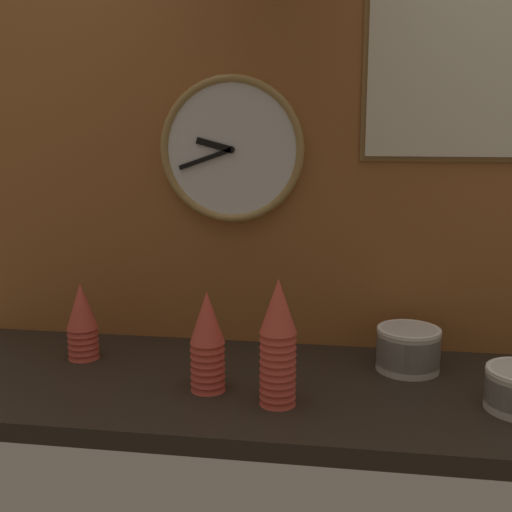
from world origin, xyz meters
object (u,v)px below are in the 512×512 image
(cup_stack_center, at_px, (207,341))
(bowl_stack_right, at_px, (408,348))
(cup_stack_center_right, at_px, (278,342))
(menu_board, at_px, (470,52))
(cup_stack_left, at_px, (82,321))
(wall_clock, at_px, (232,150))

(cup_stack_center, xyz_separation_m, bowl_stack_right, (0.43, 0.18, -0.06))
(cup_stack_center_right, bearing_deg, menu_board, 42.65)
(cup_stack_center, bearing_deg, menu_board, 29.82)
(cup_stack_center, distance_m, bowl_stack_right, 0.47)
(cup_stack_center, relative_size, cup_stack_left, 1.16)
(menu_board, bearing_deg, cup_stack_center_right, -137.35)
(cup_stack_center_right, relative_size, menu_board, 0.53)
(cup_stack_center, distance_m, wall_clock, 0.49)
(cup_stack_center_right, relative_size, cup_stack_left, 1.40)
(menu_board, bearing_deg, cup_stack_center, -150.18)
(bowl_stack_right, height_order, wall_clock, wall_clock)
(wall_clock, bearing_deg, cup_stack_left, -154.04)
(cup_stack_left, relative_size, bowl_stack_right, 1.28)
(cup_stack_left, bearing_deg, cup_stack_center, -22.43)
(cup_stack_center_right, relative_size, bowl_stack_right, 1.79)
(cup_stack_center_right, bearing_deg, bowl_stack_right, 39.69)
(menu_board, bearing_deg, wall_clock, -179.08)
(cup_stack_left, height_order, menu_board, menu_board)
(cup_stack_left, relative_size, menu_board, 0.38)
(bowl_stack_right, height_order, menu_board, menu_board)
(menu_board, bearing_deg, bowl_stack_right, -131.35)
(cup_stack_center, relative_size, menu_board, 0.44)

